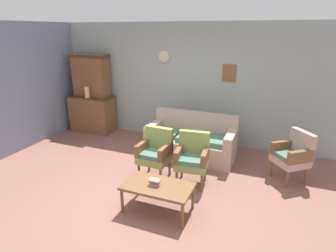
# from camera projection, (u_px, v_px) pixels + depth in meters

# --- Properties ---
(ground_plane) EXTENTS (7.68, 7.68, 0.00)m
(ground_plane) POSITION_uv_depth(u_px,v_px,m) (138.00, 194.00, 4.53)
(ground_plane) COLOR #84564C
(wall_back_with_decor) EXTENTS (6.40, 0.09, 2.70)m
(wall_back_with_decor) POSITION_uv_depth(u_px,v_px,m) (189.00, 84.00, 6.39)
(wall_back_with_decor) COLOR #939E99
(wall_back_with_decor) RESTS_ON ground
(side_cabinet) EXTENTS (1.16, 0.55, 0.93)m
(side_cabinet) POSITION_uv_depth(u_px,v_px,m) (92.00, 114.00, 7.23)
(side_cabinet) COLOR brown
(side_cabinet) RESTS_ON ground
(cabinet_upper_hutch) EXTENTS (0.99, 0.38, 1.03)m
(cabinet_upper_hutch) POSITION_uv_depth(u_px,v_px,m) (91.00, 75.00, 6.98)
(cabinet_upper_hutch) COLOR brown
(cabinet_upper_hutch) RESTS_ON side_cabinet
(vase_on_cabinet) EXTENTS (0.12, 0.12, 0.28)m
(vase_on_cabinet) POSITION_uv_depth(u_px,v_px,m) (87.00, 92.00, 6.86)
(vase_on_cabinet) COLOR tan
(vase_on_cabinet) RESTS_ON side_cabinet
(floral_couch) EXTENTS (1.78, 0.81, 0.90)m
(floral_couch) POSITION_uv_depth(u_px,v_px,m) (192.00, 142.00, 5.77)
(floral_couch) COLOR tan
(floral_couch) RESTS_ON ground
(armchair_near_cabinet) EXTENTS (0.54, 0.51, 0.90)m
(armchair_near_cabinet) POSITION_uv_depth(u_px,v_px,m) (155.00, 151.00, 4.92)
(armchair_near_cabinet) COLOR #849947
(armchair_near_cabinet) RESTS_ON ground
(armchair_by_doorway) EXTENTS (0.57, 0.55, 0.90)m
(armchair_by_doorway) POSITION_uv_depth(u_px,v_px,m) (192.00, 156.00, 4.71)
(armchair_by_doorway) COLOR #849947
(armchair_by_doorway) RESTS_ON ground
(wingback_chair_by_fireplace) EXTENTS (0.71, 0.71, 0.90)m
(wingback_chair_by_fireplace) POSITION_uv_depth(u_px,v_px,m) (293.00, 154.00, 4.81)
(wingback_chair_by_fireplace) COLOR tan
(wingback_chair_by_fireplace) RESTS_ON ground
(coffee_table) EXTENTS (1.00, 0.56, 0.42)m
(coffee_table) POSITION_uv_depth(u_px,v_px,m) (158.00, 188.00, 4.01)
(coffee_table) COLOR brown
(coffee_table) RESTS_ON ground
(book_stack_on_table) EXTENTS (0.16, 0.12, 0.09)m
(book_stack_on_table) POSITION_uv_depth(u_px,v_px,m) (154.00, 182.00, 3.98)
(book_stack_on_table) COLOR #A29593
(book_stack_on_table) RESTS_ON coffee_table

